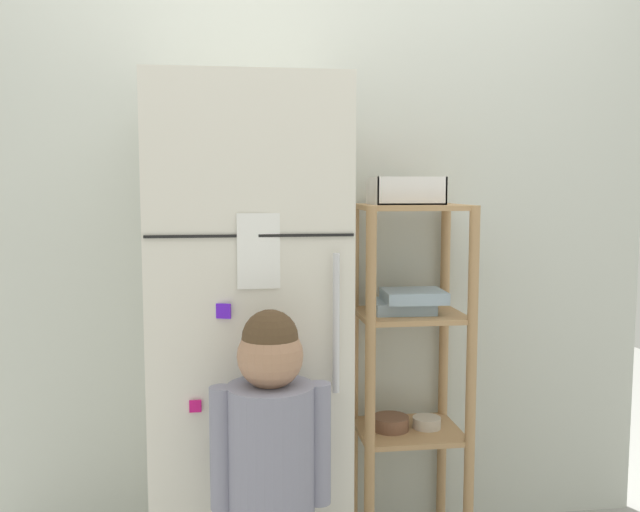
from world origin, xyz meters
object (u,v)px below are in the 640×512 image
child_standing (271,455)px  pantry_shelf_unit (409,346)px  fruit_bin (407,193)px  refrigerator (249,341)px

child_standing → pantry_shelf_unit: pantry_shelf_unit is taller
child_standing → fruit_bin: fruit_bin is taller
fruit_bin → child_standing: bearing=-132.1°
child_standing → pantry_shelf_unit: 0.80m
pantry_shelf_unit → refrigerator: bearing=-166.9°
child_standing → pantry_shelf_unit: bearing=47.0°
fruit_bin → pantry_shelf_unit: bearing=-34.0°
fruit_bin → refrigerator: bearing=-166.0°
refrigerator → child_standing: size_ratio=1.64×
refrigerator → pantry_shelf_unit: 0.60m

